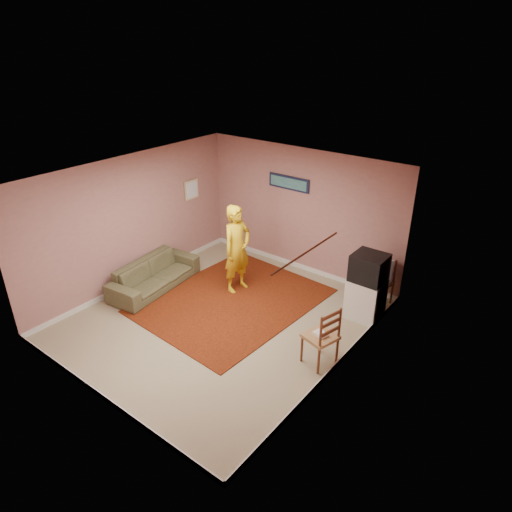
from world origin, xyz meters
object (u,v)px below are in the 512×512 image
Objects in this scene: chair_a at (381,277)px; person at (237,249)px; crt_tv at (369,268)px; sofa at (154,275)px; chair_b at (321,329)px; tv_cabinet at (365,298)px.

person is at bearing -144.16° from chair_a.
crt_tv is 4.13m from sofa.
person is at bearing -165.12° from crt_tv.
chair_b is (0.01, -2.17, 0.06)m from chair_a.
sofa is 1.11× the size of person.
tv_cabinet is 4.07m from sofa.
chair_b is (0.01, -1.60, 0.24)m from tv_cabinet.
tv_cabinet is 1.35× the size of chair_b.
tv_cabinet is at bearing 0.00° from crt_tv.
crt_tv is 1.05× the size of chair_b.
tv_cabinet reaches higher than sofa.
tv_cabinet is 1.28× the size of crt_tv.
chair_a is (0.01, 0.57, 0.18)m from tv_cabinet.
chair_b reaches higher than sofa.
chair_a is 2.72m from person.
sofa is at bearing -75.04° from chair_b.
crt_tv is (-0.01, 0.00, 0.61)m from tv_cabinet.
chair_a is 4.34m from sofa.
sofa is (-3.76, 0.00, -0.33)m from chair_b.
crt_tv is 0.33× the size of person.
person reaches higher than chair_a.
sofa is at bearing -156.79° from crt_tv.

